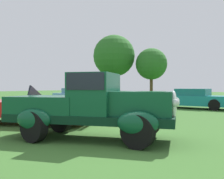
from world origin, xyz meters
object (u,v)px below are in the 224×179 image
Objects in this scene: show_car_skyblue at (76,96)px; show_car_teal at (195,99)px; feature_pickup_truck at (92,106)px; spectator_near_truck at (80,93)px; neighbor_convertible at (33,108)px.

show_car_skyblue is 0.94× the size of show_car_teal.
show_car_teal is (-0.05, 10.63, -0.27)m from feature_pickup_truck.
spectator_near_truck reaches higher than show_car_teal.
show_car_skyblue is at bearing 179.31° from show_car_teal.
show_car_skyblue is at bearing 132.05° from feature_pickup_truck.
spectator_near_truck is at bearing -160.14° from show_car_teal.
neighbor_convertible is at bearing -62.31° from spectator_near_truck.
feature_pickup_truck is 2.67× the size of spectator_near_truck.
spectator_near_truck is at bearing -45.91° from show_car_skyblue.
feature_pickup_truck reaches higher than show_car_teal.
spectator_near_truck is (-7.06, -2.55, 0.31)m from show_car_teal.
neighbor_convertible is 1.19× the size of show_car_skyblue.
spectator_near_truck is at bearing 131.35° from feature_pickup_truck.
show_car_skyblue is 2.41× the size of spectator_near_truck.
feature_pickup_truck is 1.11× the size of show_car_skyblue.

